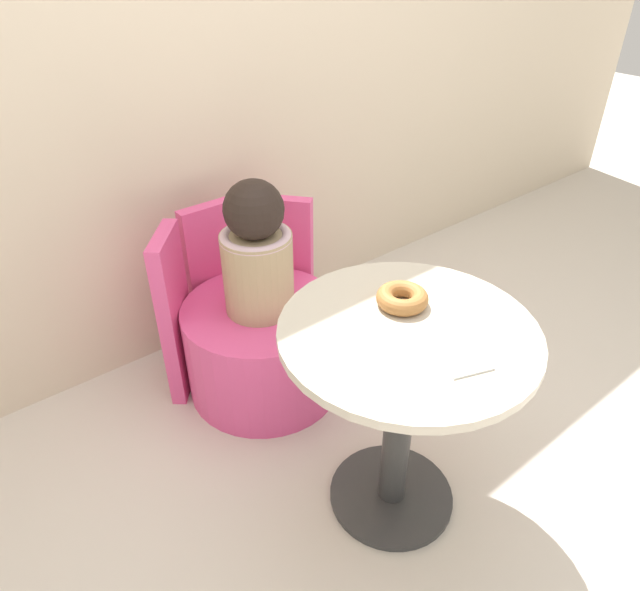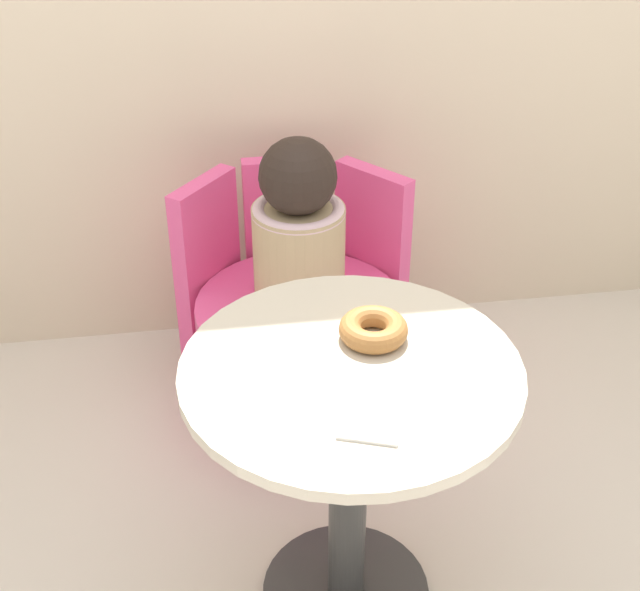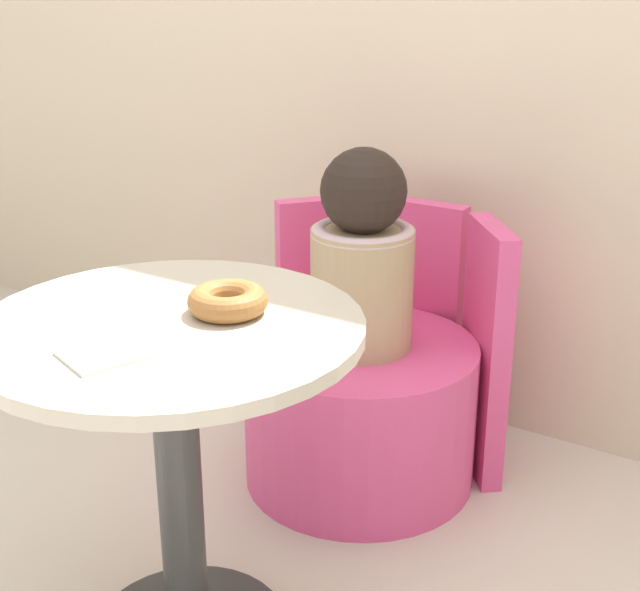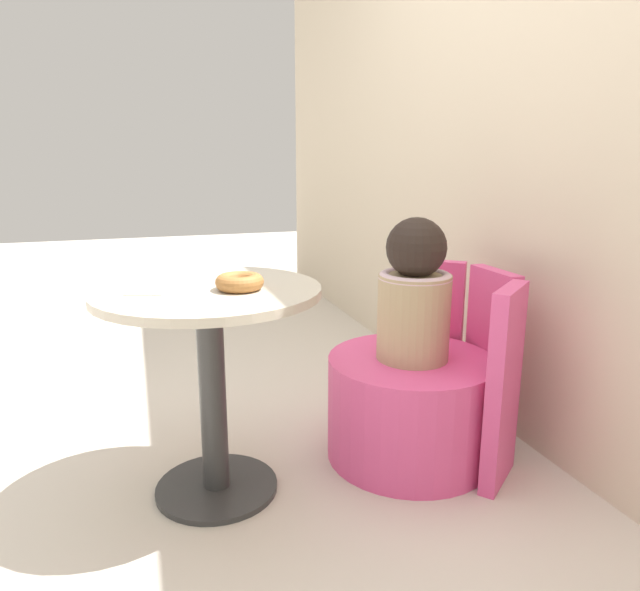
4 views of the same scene
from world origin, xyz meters
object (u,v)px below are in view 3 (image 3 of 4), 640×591
round_table (175,417)px  donut (228,301)px  child_figure (362,257)px  tub_chair (360,412)px

round_table → donut: 0.22m
child_figure → donut: (0.07, -0.58, 0.09)m
tub_chair → donut: size_ratio=4.13×
tub_chair → round_table: bearing=-88.9°
tub_chair → child_figure: 0.39m
round_table → tub_chair: size_ratio=1.16×
round_table → donut: (0.06, 0.08, 0.20)m
round_table → child_figure: 0.67m
round_table → child_figure: (-0.01, 0.66, 0.10)m
tub_chair → donut: 0.76m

